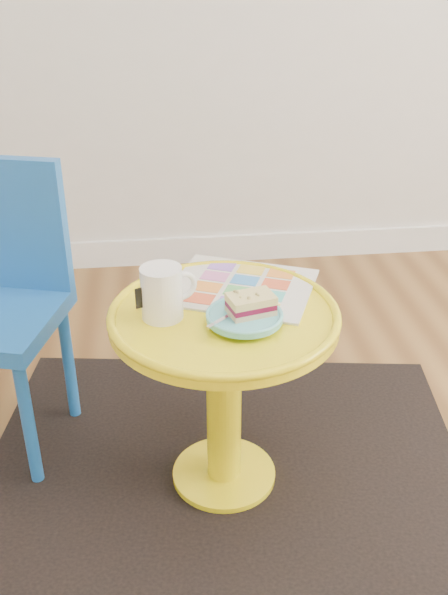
{
  "coord_description": "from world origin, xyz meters",
  "views": [
    {
      "loc": [
        -0.58,
        -0.7,
        1.27
      ],
      "look_at": [
        -0.42,
        0.62,
        0.55
      ],
      "focal_mm": 40.0,
      "sensor_mm": 36.0,
      "label": 1
    }
  ],
  "objects": [
    {
      "name": "cake_slice",
      "position": [
        -0.37,
        0.57,
        0.56
      ],
      "size": [
        0.12,
        0.09,
        0.04
      ],
      "rotation": [
        0.0,
        0.0,
        0.25
      ],
      "color": "#D3BC8C",
      "rests_on": "plate"
    },
    {
      "name": "fork",
      "position": [
        -0.41,
        0.57,
        0.54
      ],
      "size": [
        0.12,
        0.11,
        0.0
      ],
      "rotation": [
        0.0,
        0.0,
        -0.84
      ],
      "color": "silver",
      "rests_on": "plate"
    },
    {
      "name": "newspaper",
      "position": [
        -0.37,
        0.74,
        0.51
      ],
      "size": [
        0.43,
        0.4,
        0.01
      ],
      "primitive_type": "cube",
      "rotation": [
        0.0,
        0.0,
        -0.4
      ],
      "color": "silver",
      "rests_on": "side_table"
    },
    {
      "name": "plate",
      "position": [
        -0.38,
        0.57,
        0.53
      ],
      "size": [
        0.17,
        0.17,
        0.02
      ],
      "color": "#5FC2CA",
      "rests_on": "newspaper"
    },
    {
      "name": "side_table",
      "position": [
        -0.42,
        0.62,
        0.37
      ],
      "size": [
        0.54,
        0.54,
        0.51
      ],
      "color": "yellow",
      "rests_on": "ground"
    },
    {
      "name": "mug",
      "position": [
        -0.56,
        0.62,
        0.58
      ],
      "size": [
        0.13,
        0.09,
        0.12
      ],
      "rotation": [
        0.0,
        0.0,
        0.36
      ],
      "color": "white",
      "rests_on": "side_table"
    },
    {
      "name": "rug",
      "position": [
        -0.42,
        0.62,
        0.0
      ],
      "size": [
        1.45,
        1.28,
        0.01
      ],
      "primitive_type": "cube",
      "rotation": [
        0.0,
        0.0,
        -0.15
      ],
      "color": "black",
      "rests_on": "ground"
    },
    {
      "name": "room_walls",
      "position": [
        -0.99,
        0.99,
        0.06
      ],
      "size": [
        4.0,
        4.0,
        4.0
      ],
      "color": "silver",
      "rests_on": "ground"
    }
  ]
}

